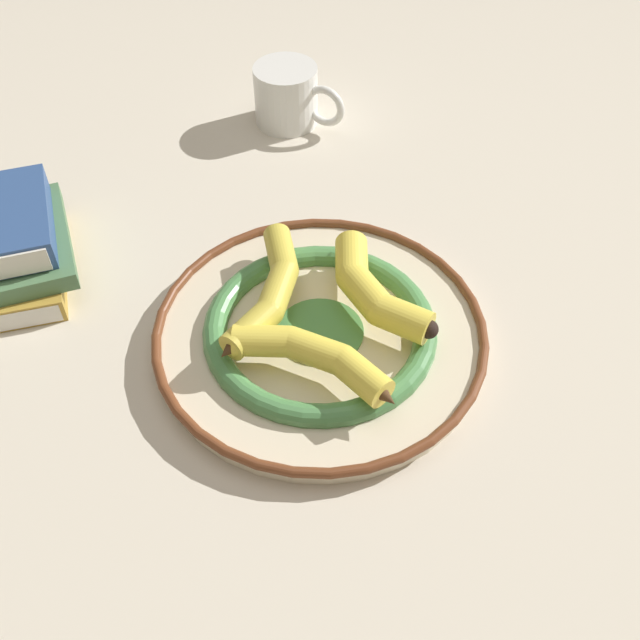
# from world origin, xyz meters

# --- Properties ---
(ground_plane) EXTENTS (2.80, 2.80, 0.00)m
(ground_plane) POSITION_xyz_m (0.00, 0.00, 0.00)
(ground_plane) COLOR beige
(decorative_bowl) EXTENTS (0.38, 0.38, 0.04)m
(decorative_bowl) POSITION_xyz_m (-0.01, 0.00, 0.02)
(decorative_bowl) COLOR beige
(decorative_bowl) RESTS_ON ground_plane
(banana_a) EXTENTS (0.21, 0.07, 0.03)m
(banana_a) POSITION_xyz_m (-0.02, -0.06, 0.05)
(banana_a) COLOR gold
(banana_a) RESTS_ON decorative_bowl
(banana_b) EXTENTS (0.14, 0.15, 0.04)m
(banana_b) POSITION_xyz_m (-0.06, 0.04, 0.06)
(banana_b) COLOR yellow
(banana_b) RESTS_ON decorative_bowl
(banana_c) EXTENTS (0.07, 0.20, 0.03)m
(banana_c) POSITION_xyz_m (0.05, 0.02, 0.05)
(banana_c) COLOR yellow
(banana_c) RESTS_ON decorative_bowl
(book_stack) EXTENTS (0.24, 0.22, 0.09)m
(book_stack) POSITION_xyz_m (0.01, -0.39, 0.04)
(book_stack) COLOR #B28933
(book_stack) RESTS_ON ground_plane
(coffee_mug) EXTENTS (0.10, 0.15, 0.09)m
(coffee_mug) POSITION_xyz_m (-0.42, -0.19, 0.05)
(coffee_mug) COLOR white
(coffee_mug) RESTS_ON ground_plane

